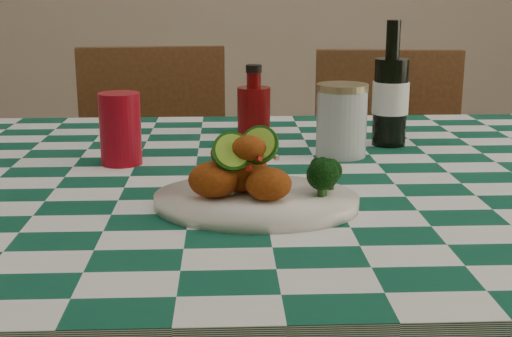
{
  "coord_description": "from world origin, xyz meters",
  "views": [
    {
      "loc": [
        -0.05,
        -1.1,
        1.08
      ],
      "look_at": [
        -0.01,
        -0.17,
        0.84
      ],
      "focal_mm": 50.0,
      "sensor_mm": 36.0,
      "label": 1
    }
  ],
  "objects_px": {
    "plate": "(256,201)",
    "beer_bottle": "(391,84)",
    "wooden_chair_left": "(156,221)",
    "mason_jar": "(342,120)",
    "ketchup_bottle": "(254,100)",
    "fried_chicken_pile": "(249,166)",
    "red_tumbler": "(120,129)",
    "wooden_chair_right": "(392,224)"
  },
  "relations": [
    {
      "from": "fried_chicken_pile",
      "to": "plate",
      "type": "bearing_deg",
      "value": 0.0
    },
    {
      "from": "beer_bottle",
      "to": "wooden_chair_right",
      "type": "relative_size",
      "value": 0.26
    },
    {
      "from": "ketchup_bottle",
      "to": "mason_jar",
      "type": "relative_size",
      "value": 1.09
    },
    {
      "from": "beer_bottle",
      "to": "wooden_chair_left",
      "type": "distance_m",
      "value": 0.86
    },
    {
      "from": "red_tumbler",
      "to": "wooden_chair_left",
      "type": "distance_m",
      "value": 0.78
    },
    {
      "from": "beer_bottle",
      "to": "wooden_chair_left",
      "type": "relative_size",
      "value": 0.26
    },
    {
      "from": "fried_chicken_pile",
      "to": "wooden_chair_left",
      "type": "bearing_deg",
      "value": 103.4
    },
    {
      "from": "wooden_chair_right",
      "to": "red_tumbler",
      "type": "bearing_deg",
      "value": -129.57
    },
    {
      "from": "fried_chicken_pile",
      "to": "red_tumbler",
      "type": "relative_size",
      "value": 1.06
    },
    {
      "from": "mason_jar",
      "to": "beer_bottle",
      "type": "height_order",
      "value": "beer_bottle"
    },
    {
      "from": "plate",
      "to": "beer_bottle",
      "type": "distance_m",
      "value": 0.48
    },
    {
      "from": "plate",
      "to": "ketchup_bottle",
      "type": "bearing_deg",
      "value": 87.96
    },
    {
      "from": "plate",
      "to": "wooden_chair_right",
      "type": "distance_m",
      "value": 1.04
    },
    {
      "from": "red_tumbler",
      "to": "beer_bottle",
      "type": "relative_size",
      "value": 0.52
    },
    {
      "from": "plate",
      "to": "wooden_chair_left",
      "type": "height_order",
      "value": "wooden_chair_left"
    },
    {
      "from": "ketchup_bottle",
      "to": "beer_bottle",
      "type": "bearing_deg",
      "value": -25.04
    },
    {
      "from": "beer_bottle",
      "to": "wooden_chair_left",
      "type": "height_order",
      "value": "beer_bottle"
    },
    {
      "from": "mason_jar",
      "to": "wooden_chair_right",
      "type": "bearing_deg",
      "value": 67.54
    },
    {
      "from": "mason_jar",
      "to": "wooden_chair_left",
      "type": "bearing_deg",
      "value": 121.99
    },
    {
      "from": "plate",
      "to": "red_tumbler",
      "type": "bearing_deg",
      "value": 130.46
    },
    {
      "from": "wooden_chair_left",
      "to": "mason_jar",
      "type": "bearing_deg",
      "value": -63.43
    },
    {
      "from": "plate",
      "to": "beer_bottle",
      "type": "relative_size",
      "value": 1.2
    },
    {
      "from": "fried_chicken_pile",
      "to": "red_tumbler",
      "type": "bearing_deg",
      "value": 129.12
    },
    {
      "from": "red_tumbler",
      "to": "wooden_chair_right",
      "type": "bearing_deg",
      "value": 45.48
    },
    {
      "from": "plate",
      "to": "fried_chicken_pile",
      "type": "bearing_deg",
      "value": 180.0
    },
    {
      "from": "wooden_chair_left",
      "to": "beer_bottle",
      "type": "bearing_deg",
      "value": -52.98
    },
    {
      "from": "beer_bottle",
      "to": "wooden_chair_left",
      "type": "bearing_deg",
      "value": 132.44
    },
    {
      "from": "red_tumbler",
      "to": "ketchup_bottle",
      "type": "distance_m",
      "value": 0.34
    },
    {
      "from": "fried_chicken_pile",
      "to": "ketchup_bottle",
      "type": "height_order",
      "value": "ketchup_bottle"
    },
    {
      "from": "ketchup_bottle",
      "to": "mason_jar",
      "type": "xyz_separation_m",
      "value": [
        0.15,
        -0.2,
        -0.01
      ]
    },
    {
      "from": "fried_chicken_pile",
      "to": "mason_jar",
      "type": "distance_m",
      "value": 0.34
    },
    {
      "from": "fried_chicken_pile",
      "to": "beer_bottle",
      "type": "bearing_deg",
      "value": 53.82
    },
    {
      "from": "wooden_chair_right",
      "to": "plate",
      "type": "bearing_deg",
      "value": -109.74
    },
    {
      "from": "wooden_chair_right",
      "to": "mason_jar",
      "type": "bearing_deg",
      "value": -107.5
    },
    {
      "from": "mason_jar",
      "to": "wooden_chair_left",
      "type": "height_order",
      "value": "mason_jar"
    },
    {
      "from": "red_tumbler",
      "to": "plate",
      "type": "bearing_deg",
      "value": -49.54
    },
    {
      "from": "plate",
      "to": "mason_jar",
      "type": "bearing_deg",
      "value": 61.06
    },
    {
      "from": "fried_chicken_pile",
      "to": "wooden_chair_right",
      "type": "distance_m",
      "value": 1.06
    },
    {
      "from": "mason_jar",
      "to": "wooden_chair_left",
      "type": "xyz_separation_m",
      "value": [
        -0.39,
        0.63,
        -0.39
      ]
    },
    {
      "from": "ketchup_bottle",
      "to": "mason_jar",
      "type": "distance_m",
      "value": 0.25
    },
    {
      "from": "beer_bottle",
      "to": "wooden_chair_right",
      "type": "distance_m",
      "value": 0.69
    },
    {
      "from": "plate",
      "to": "red_tumbler",
      "type": "relative_size",
      "value": 2.31
    }
  ]
}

